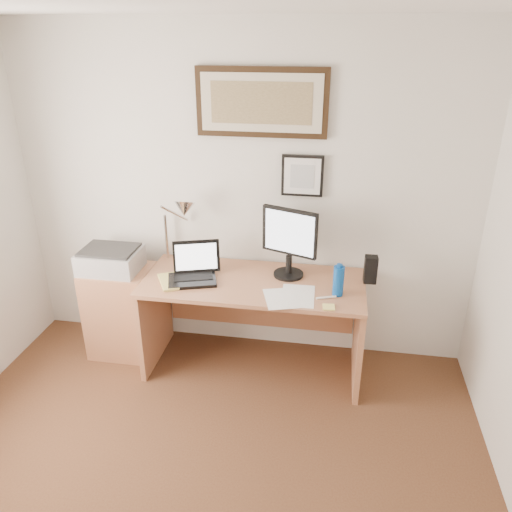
% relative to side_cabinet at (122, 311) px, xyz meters
% --- Properties ---
extents(wall_back, '(3.50, 0.02, 2.50)m').
position_rel_side_cabinet_xyz_m(wall_back, '(0.92, 0.32, 0.89)').
color(wall_back, silver).
rests_on(wall_back, ground).
extents(side_cabinet, '(0.50, 0.40, 0.73)m').
position_rel_side_cabinet_xyz_m(side_cabinet, '(0.00, 0.00, 0.00)').
color(side_cabinet, '#A26644').
rests_on(side_cabinet, floor).
extents(water_bottle, '(0.07, 0.07, 0.21)m').
position_rel_side_cabinet_xyz_m(water_bottle, '(1.67, -0.16, 0.49)').
color(water_bottle, '#0C499E').
rests_on(water_bottle, desk).
extents(bottle_cap, '(0.04, 0.04, 0.02)m').
position_rel_side_cabinet_xyz_m(bottle_cap, '(1.67, -0.16, 0.61)').
color(bottle_cap, '#0C499E').
rests_on(bottle_cap, water_bottle).
extents(speaker, '(0.09, 0.08, 0.20)m').
position_rel_side_cabinet_xyz_m(speaker, '(1.90, 0.07, 0.49)').
color(speaker, black).
rests_on(speaker, desk).
extents(paper_sheet_a, '(0.23, 0.33, 0.00)m').
position_rel_side_cabinet_xyz_m(paper_sheet_a, '(1.41, -0.22, 0.39)').
color(paper_sheet_a, white).
rests_on(paper_sheet_a, desk).
extents(paper_sheet_b, '(0.28, 0.33, 0.00)m').
position_rel_side_cabinet_xyz_m(paper_sheet_b, '(1.29, -0.28, 0.39)').
color(paper_sheet_b, white).
rests_on(paper_sheet_b, desk).
extents(sticky_pad, '(0.09, 0.09, 0.01)m').
position_rel_side_cabinet_xyz_m(sticky_pad, '(1.62, -0.35, 0.39)').
color(sticky_pad, '#FFEF78').
rests_on(sticky_pad, desk).
extents(marker_pen, '(0.14, 0.06, 0.02)m').
position_rel_side_cabinet_xyz_m(marker_pen, '(1.60, -0.22, 0.39)').
color(marker_pen, white).
rests_on(marker_pen, desk).
extents(book, '(0.30, 0.33, 0.02)m').
position_rel_side_cabinet_xyz_m(book, '(0.43, -0.21, 0.40)').
color(book, '#E8D76D').
rests_on(book, desk).
extents(desk, '(1.60, 0.70, 0.75)m').
position_rel_side_cabinet_xyz_m(desk, '(1.07, 0.04, 0.15)').
color(desk, '#A26644').
rests_on(desk, floor).
extents(laptop, '(0.40, 0.39, 0.26)m').
position_rel_side_cabinet_xyz_m(laptop, '(0.64, -0.08, 0.44)').
color(laptop, black).
rests_on(laptop, desk).
extents(lcd_monitor, '(0.40, 0.22, 0.52)m').
position_rel_side_cabinet_xyz_m(lcd_monitor, '(1.31, 0.07, 0.68)').
color(lcd_monitor, black).
rests_on(lcd_monitor, desk).
extents(printer, '(0.44, 0.34, 0.18)m').
position_rel_side_cabinet_xyz_m(printer, '(-0.04, -0.01, 0.45)').
color(printer, '#A5A5A8').
rests_on(printer, side_cabinet).
extents(desk_lamp, '(0.29, 0.27, 0.53)m').
position_rel_side_cabinet_xyz_m(desk_lamp, '(0.51, 0.13, 0.82)').
color(desk_lamp, silver).
rests_on(desk_lamp, desk).
extents(picture_large, '(0.92, 0.04, 0.47)m').
position_rel_side_cabinet_xyz_m(picture_large, '(1.07, 0.29, 1.59)').
color(picture_large, black).
rests_on(picture_large, wall_back).
extents(picture_small, '(0.30, 0.03, 0.30)m').
position_rel_side_cabinet_xyz_m(picture_small, '(1.37, 0.29, 1.09)').
color(picture_small, black).
rests_on(picture_small, wall_back).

